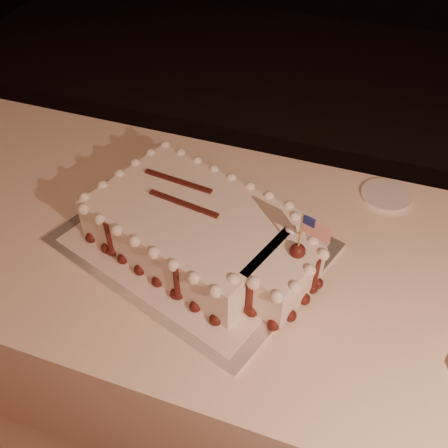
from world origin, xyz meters
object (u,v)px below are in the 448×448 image
(banquet_table, at_px, (291,356))
(sheet_cake, at_px, (202,231))
(cake_board, at_px, (193,243))
(side_plate, at_px, (386,195))

(banquet_table, xyz_separation_m, sheet_cake, (-0.25, -0.02, 0.44))
(banquet_table, bearing_deg, cake_board, -177.24)
(banquet_table, relative_size, sheet_cake, 4.12)
(cake_board, height_order, side_plate, side_plate)
(banquet_table, distance_m, side_plate, 0.52)
(side_plate, bearing_deg, cake_board, -141.65)
(cake_board, bearing_deg, side_plate, 56.96)
(banquet_table, distance_m, sheet_cake, 0.50)
(side_plate, bearing_deg, sheet_cake, -138.79)
(sheet_cake, bearing_deg, cake_board, 161.89)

